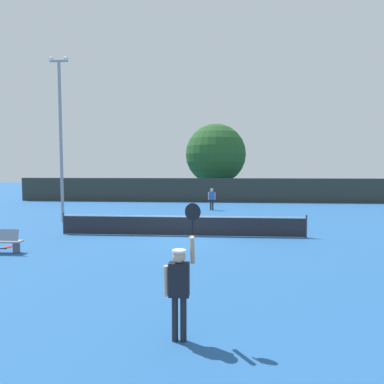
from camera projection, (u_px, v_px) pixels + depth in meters
name	position (u px, v px, depth m)	size (l,w,h in m)	color
ground_plane	(182.00, 236.00, 16.53)	(120.00, 120.00, 0.00)	#235693
tennis_net	(182.00, 225.00, 16.50)	(11.79, 0.08, 1.07)	#232328
perimeter_fence	(200.00, 190.00, 33.13)	(35.69, 0.12, 2.29)	#2D332D
player_serving	(180.00, 281.00, 6.39)	(0.67, 0.40, 2.60)	black
player_receiving	(212.00, 197.00, 26.61)	(0.57, 0.25, 1.67)	blue
tennis_ball	(128.00, 230.00, 17.94)	(0.07, 0.07, 0.07)	#CCE033
spare_racket	(8.00, 247.00, 14.11)	(0.28, 0.52, 0.04)	black
light_pole	(61.00, 131.00, 20.48)	(1.18, 0.28, 9.81)	gray
large_tree	(216.00, 154.00, 38.22)	(6.70, 6.70, 8.16)	brown
parked_car_near	(262.00, 189.00, 40.20)	(2.34, 4.38, 1.69)	white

